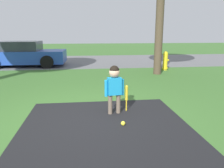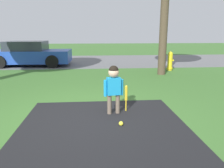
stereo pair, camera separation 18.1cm
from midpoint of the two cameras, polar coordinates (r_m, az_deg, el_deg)
ground_plane at (r=4.52m, az=-5.95°, el=-8.54°), size 60.00×60.00×0.00m
street_strip at (r=13.32m, az=-5.24°, el=6.07°), size 40.00×6.00×0.01m
child at (r=4.48m, az=1.58°, el=0.28°), size 0.41×0.22×1.03m
baseball_bat at (r=4.72m, az=4.81°, el=-2.77°), size 0.06×0.06×0.58m
sports_ball at (r=4.09m, az=3.66°, el=-10.27°), size 0.08×0.08×0.08m
fire_hydrant at (r=10.22m, az=15.42°, el=5.76°), size 0.30×0.26×0.85m
parked_car at (r=12.04m, az=-20.18°, el=7.37°), size 3.99×2.07×1.25m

